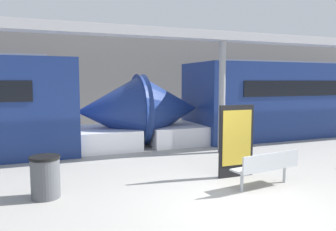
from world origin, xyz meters
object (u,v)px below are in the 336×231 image
bench_near (267,166)px  trash_bin (45,177)px  train_left (329,99)px  poster_board (236,141)px  support_column_near (222,98)px

bench_near → trash_bin: trash_bin is taller
train_left → bench_near: bearing=-144.1°
bench_near → trash_bin: bearing=158.3°
bench_near → poster_board: poster_board is taller
poster_board → support_column_near: bearing=67.0°
bench_near → poster_board: size_ratio=0.94×
train_left → poster_board: train_left is taller
train_left → support_column_near: bearing=-162.5°
bench_near → support_column_near: (0.91, 3.56, 1.33)m
poster_board → support_column_near: 2.95m
train_left → support_column_near: size_ratio=5.06×
train_left → bench_near: size_ratio=10.96×
train_left → trash_bin: bearing=-159.7°
trash_bin → bench_near: bearing=-13.5°
poster_board → bench_near: bearing=-79.6°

